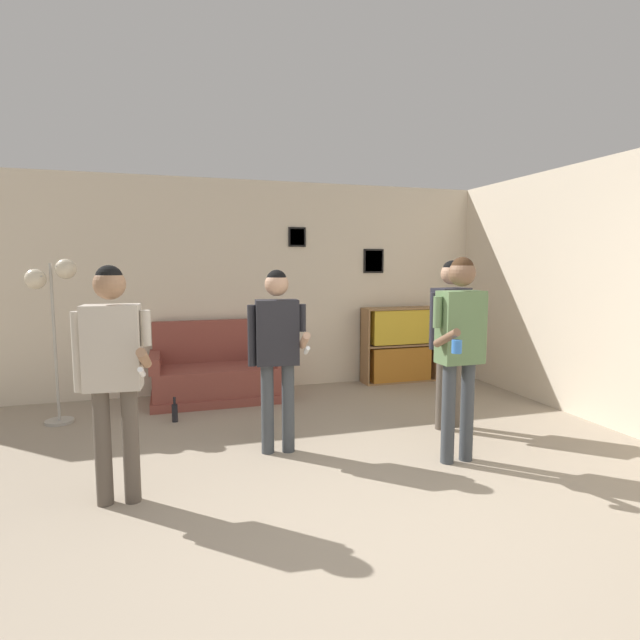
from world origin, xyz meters
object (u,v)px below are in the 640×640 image
(bookshelf, at_px, (399,345))
(person_watcher_holding_cup, at_px, (460,338))
(person_player_foreground_left, at_px, (113,360))
(person_spectator_near_bookshelf, at_px, (450,326))
(bottle_on_floor, at_px, (175,412))
(floor_lamp, at_px, (52,296))
(couch, at_px, (218,374))
(person_player_foreground_center, at_px, (277,343))

(bookshelf, xyz_separation_m, person_watcher_holding_cup, (-0.79, -2.74, 0.53))
(person_player_foreground_left, bearing_deg, bookshelf, 38.31)
(person_spectator_near_bookshelf, height_order, bottle_on_floor, person_spectator_near_bookshelf)
(floor_lamp, distance_m, person_spectator_near_bookshelf, 4.00)
(couch, relative_size, person_watcher_holding_cup, 0.92)
(bottle_on_floor, bearing_deg, person_player_foreground_left, -102.68)
(person_player_foreground_left, bearing_deg, person_watcher_holding_cup, -0.80)
(couch, distance_m, bottle_on_floor, 0.95)
(bookshelf, height_order, bottle_on_floor, bookshelf)
(floor_lamp, height_order, bottle_on_floor, floor_lamp)
(bookshelf, bearing_deg, person_watcher_holding_cup, -106.13)
(floor_lamp, distance_m, person_watcher_holding_cup, 3.99)
(floor_lamp, relative_size, person_player_foreground_left, 1.03)
(bookshelf, bearing_deg, couch, -175.65)
(person_watcher_holding_cup, relative_size, bottle_on_floor, 6.43)
(floor_lamp, relative_size, person_watcher_holding_cup, 1.00)
(person_spectator_near_bookshelf, bearing_deg, person_watcher_holding_cup, -116.34)
(bookshelf, bearing_deg, person_player_foreground_left, -141.69)
(person_player_foreground_center, bearing_deg, couch, 100.07)
(person_player_foreground_left, relative_size, person_spectator_near_bookshelf, 0.98)
(bookshelf, relative_size, person_player_foreground_left, 0.64)
(person_player_foreground_left, bearing_deg, bottle_on_floor, 77.32)
(bottle_on_floor, bearing_deg, bookshelf, 17.65)
(couch, xyz_separation_m, bottle_on_floor, (-0.52, -0.77, -0.20))
(person_player_foreground_left, xyz_separation_m, bottle_on_floor, (0.39, 1.74, -0.90))
(bookshelf, relative_size, person_watcher_holding_cup, 0.62)
(floor_lamp, relative_size, person_spectator_near_bookshelf, 1.01)
(bookshelf, height_order, person_player_foreground_left, person_player_foreground_left)
(person_player_foreground_left, bearing_deg, floor_lamp, 110.28)
(couch, distance_m, bookshelf, 2.53)
(person_spectator_near_bookshelf, bearing_deg, floor_lamp, 161.03)
(couch, bearing_deg, person_player_foreground_left, -109.85)
(person_player_foreground_left, height_order, person_spectator_near_bookshelf, person_spectator_near_bookshelf)
(bookshelf, distance_m, person_player_foreground_left, 4.39)
(couch, height_order, person_spectator_near_bookshelf, person_spectator_near_bookshelf)
(couch, distance_m, person_player_foreground_center, 2.05)
(floor_lamp, height_order, person_spectator_near_bookshelf, floor_lamp)
(couch, bearing_deg, person_watcher_holding_cup, -55.95)
(person_player_foreground_center, relative_size, person_watcher_holding_cup, 0.94)
(bookshelf, distance_m, person_player_foreground_center, 3.06)
(couch, xyz_separation_m, floor_lamp, (-1.66, -0.46, 1.01))
(bookshelf, xyz_separation_m, person_player_foreground_left, (-3.42, -2.70, 0.48))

